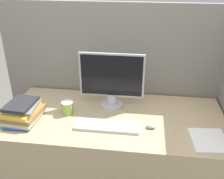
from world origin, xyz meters
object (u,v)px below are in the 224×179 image
at_px(keyboard, 107,126).
at_px(mouse, 151,127).
at_px(monitor, 112,82).
at_px(book_stack, 23,112).
at_px(coffee_cup, 67,108).

bearing_deg(keyboard, mouse, 5.42).
distance_m(monitor, keyboard, 0.37).
height_order(monitor, keyboard, monitor).
height_order(monitor, mouse, monitor).
distance_m(monitor, book_stack, 0.69).
bearing_deg(mouse, keyboard, -174.58).
xyz_separation_m(keyboard, mouse, (0.30, 0.03, 0.00)).
distance_m(coffee_cup, book_stack, 0.32).
xyz_separation_m(keyboard, coffee_cup, (-0.32, 0.14, 0.04)).
relative_size(monitor, coffee_cup, 4.93).
xyz_separation_m(keyboard, book_stack, (-0.62, 0.02, 0.06)).
bearing_deg(monitor, coffee_cup, -151.95).
distance_m(keyboard, coffee_cup, 0.35).
xyz_separation_m(coffee_cup, book_stack, (-0.30, -0.12, 0.01)).
height_order(coffee_cup, book_stack, book_stack).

